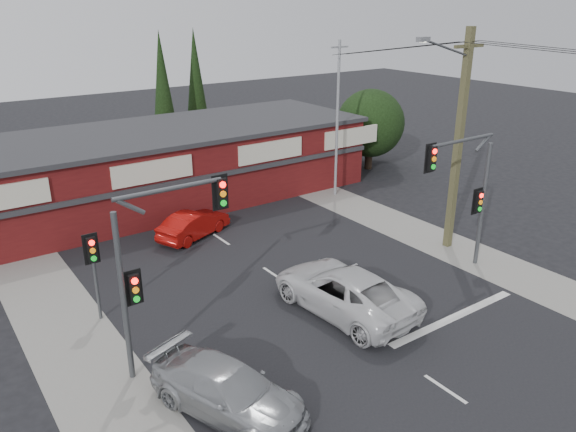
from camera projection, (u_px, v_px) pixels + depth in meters
ground at (356, 329)px, 20.04m from camera, size 120.00×120.00×0.00m
road_strip at (277, 277)px, 23.85m from camera, size 14.00×70.00×0.01m
verge_left at (73, 342)px, 19.27m from camera, size 3.00×70.00×0.02m
verge_right at (416, 232)px, 28.42m from camera, size 3.00×70.00×0.02m
stop_line at (454, 317)px, 20.77m from camera, size 6.50×0.35×0.01m
white_suv at (344, 290)px, 21.02m from camera, size 3.24×6.24×1.68m
silver_suv at (228, 390)px, 15.79m from camera, size 3.57×5.36×1.44m
red_sedan at (194, 224)px, 27.70m from camera, size 4.27×2.86×1.33m
lane_dashes at (246, 256)px, 25.81m from camera, size 0.12×52.75×0.01m
shop_building at (143, 168)px, 31.69m from camera, size 27.30×8.40×4.22m
tree_cluster at (368, 126)px, 38.69m from camera, size 5.90×5.10×5.50m
conifer_near at (163, 87)px, 38.26m from camera, size 1.80×1.80×9.25m
conifer_far at (196, 80)px, 41.67m from camera, size 1.80×1.80×9.25m
traffic_mast_left at (154, 254)px, 16.70m from camera, size 3.77×0.27×5.97m
traffic_mast_right at (469, 184)px, 23.08m from camera, size 3.96×0.27×5.97m
pedestal_signal at (93, 259)px, 19.88m from camera, size 0.55×0.27×3.38m
utility_pole at (457, 135)px, 24.89m from camera, size 4.38×0.59×10.00m
steel_pole at (337, 117)px, 32.35m from camera, size 1.20×0.16×9.00m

